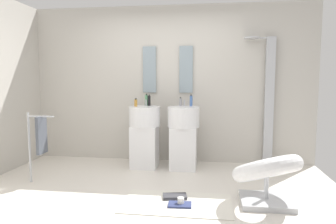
# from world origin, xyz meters

# --- Properties ---
(ground_plane) EXTENTS (4.80, 3.60, 0.04)m
(ground_plane) POSITION_xyz_m (0.00, 0.00, -0.02)
(ground_plane) COLOR silver
(rear_partition) EXTENTS (4.80, 0.10, 2.60)m
(rear_partition) POSITION_xyz_m (0.00, 1.65, 1.30)
(rear_partition) COLOR beige
(rear_partition) RESTS_ON ground_plane
(pedestal_sink_left) EXTENTS (0.49, 0.49, 1.07)m
(pedestal_sink_left) POSITION_xyz_m (-0.31, 1.15, 0.53)
(pedestal_sink_left) COLOR white
(pedestal_sink_left) RESTS_ON ground_plane
(pedestal_sink_right) EXTENTS (0.49, 0.49, 1.07)m
(pedestal_sink_right) POSITION_xyz_m (0.31, 1.15, 0.53)
(pedestal_sink_right) COLOR white
(pedestal_sink_right) RESTS_ON ground_plane
(vanity_mirror_left) EXTENTS (0.22, 0.03, 0.76)m
(vanity_mirror_left) POSITION_xyz_m (-0.31, 1.58, 1.55)
(vanity_mirror_left) COLOR #8C9EA8
(vanity_mirror_right) EXTENTS (0.22, 0.03, 0.76)m
(vanity_mirror_right) POSITION_xyz_m (0.31, 1.58, 1.55)
(vanity_mirror_right) COLOR #8C9EA8
(shower_column) EXTENTS (0.49, 0.24, 2.05)m
(shower_column) POSITION_xyz_m (1.62, 1.53, 1.08)
(shower_column) COLOR #B7BABF
(shower_column) RESTS_ON ground_plane
(lounge_chair) EXTENTS (1.09, 1.09, 0.65)m
(lounge_chair) POSITION_xyz_m (1.35, -0.09, 0.35)
(lounge_chair) COLOR #B7BABF
(lounge_chair) RESTS_ON ground_plane
(towel_rack) EXTENTS (0.37, 0.22, 0.95)m
(towel_rack) POSITION_xyz_m (-1.54, 0.23, 0.63)
(towel_rack) COLOR #B7BABF
(towel_rack) RESTS_ON ground_plane
(area_rug) EXTENTS (1.22, 0.69, 0.01)m
(area_rug) POSITION_xyz_m (0.36, -0.23, 0.01)
(area_rug) COLOR white
(area_rug) RESTS_ON ground_plane
(magazine_navy) EXTENTS (0.26, 0.18, 0.02)m
(magazine_navy) POSITION_xyz_m (0.40, -0.30, 0.02)
(magazine_navy) COLOR navy
(magazine_navy) RESTS_ON area_rug
(magazine_charcoal) EXTENTS (0.30, 0.21, 0.03)m
(magazine_charcoal) POSITION_xyz_m (0.32, -0.09, 0.03)
(magazine_charcoal) COLOR #38383D
(magazine_charcoal) RESTS_ON area_rug
(coffee_mug) EXTENTS (0.07, 0.07, 0.08)m
(coffee_mug) POSITION_xyz_m (0.41, -0.28, 0.05)
(coffee_mug) COLOR white
(coffee_mug) RESTS_ON area_rug
(soap_bottle_black) EXTENTS (0.04, 0.04, 0.18)m
(soap_bottle_black) POSITION_xyz_m (-0.26, 1.30, 1.05)
(soap_bottle_black) COLOR black
(soap_bottle_black) RESTS_ON pedestal_sink_left
(soap_bottle_grey) EXTENTS (0.04, 0.04, 0.14)m
(soap_bottle_grey) POSITION_xyz_m (0.25, 1.27, 1.03)
(soap_bottle_grey) COLOR #99999E
(soap_bottle_grey) RESTS_ON pedestal_sink_right
(soap_bottle_amber) EXTENTS (0.05, 0.05, 0.13)m
(soap_bottle_amber) POSITION_xyz_m (-0.44, 1.13, 1.02)
(soap_bottle_amber) COLOR #C68C38
(soap_bottle_amber) RESTS_ON pedestal_sink_left
(soap_bottle_blue) EXTENTS (0.04, 0.04, 0.18)m
(soap_bottle_blue) POSITION_xyz_m (0.41, 1.29, 1.05)
(soap_bottle_blue) COLOR #4C72B7
(soap_bottle_blue) RESTS_ON pedestal_sink_right
(soap_bottle_green) EXTENTS (0.05, 0.05, 0.19)m
(soap_bottle_green) POSITION_xyz_m (-0.31, 1.31, 1.06)
(soap_bottle_green) COLOR #59996B
(soap_bottle_green) RESTS_ON pedestal_sink_left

